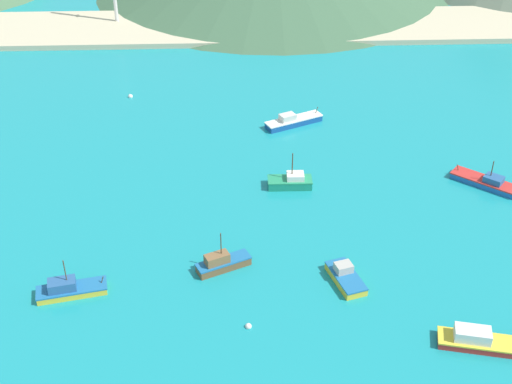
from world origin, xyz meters
The scene contains 11 objects.
ground centered at (0.00, 30.00, -0.25)m, with size 260.00×280.00×0.50m.
fishing_boat_0 centered at (31.85, 43.96, 0.69)m, with size 9.82×8.93×4.57m.
fishing_boat_2 centered at (20.09, 10.40, 0.85)m, with size 10.28×5.03×2.37m.
fishing_boat_3 centered at (3.69, 65.50, 0.79)m, with size 10.86×6.99×2.43m.
fishing_boat_5 centered at (6.66, 22.22, 0.75)m, with size 4.76×7.36×2.25m.
fishing_boat_6 centered at (1.58, 44.92, 0.90)m, with size 6.85×2.95×5.91m.
fishing_boat_7 centered at (-27.95, 21.22, 0.83)m, with size 8.99×4.43×5.31m.
fishing_boat_8 centered at (-9.02, 25.41, 0.95)m, with size 7.51×4.98×5.74m.
buoy_0 centered at (-26.85, 78.37, 0.16)m, with size 0.91×0.91×0.91m.
buoy_1 centered at (-5.93, 14.46, 0.14)m, with size 0.78×0.78×0.78m.
beach_strip centered at (0.00, 115.42, 0.60)m, with size 247.00×23.67×1.20m, color #C6B793.
Camera 1 is at (-7.46, -44.49, 57.33)m, focal length 48.23 mm.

